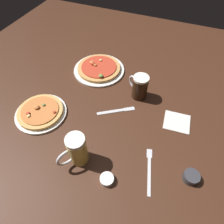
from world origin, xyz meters
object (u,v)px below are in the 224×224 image
object	(u,v)px
pizza_plate_far	(99,69)
napkin_folded	(177,122)
beer_mug_amber	(140,87)
ramekin_butter	(107,179)
beer_mug_dark	(77,150)
ramekin_sauce	(191,177)
fork_left	(149,170)
knife_right	(116,111)
pizza_plate_near	(41,112)

from	to	relation	value
pizza_plate_far	napkin_folded	xyz separation A→B (m)	(0.56, -0.23, -0.01)
beer_mug_amber	ramekin_butter	xyz separation A→B (m)	(0.02, -0.54, -0.06)
beer_mug_dark	ramekin_sauce	distance (m)	0.51
ramekin_sauce	fork_left	bearing A→B (deg)	-170.63
napkin_folded	pizza_plate_far	bearing A→B (deg)	157.39
knife_right	ramekin_butter	bearing A→B (deg)	-74.68
pizza_plate_far	beer_mug_dark	world-z (taller)	beer_mug_dark
ramekin_butter	beer_mug_dark	bearing A→B (deg)	164.43
ramekin_sauce	fork_left	xyz separation A→B (m)	(-0.17, -0.03, -0.02)
ramekin_sauce	knife_right	size ratio (longest dim) A/B	0.36
pizza_plate_far	ramekin_sauce	size ratio (longest dim) A/B	4.93
pizza_plate_far	fork_left	distance (m)	0.74
beer_mug_dark	ramekin_butter	size ratio (longest dim) A/B	2.84
beer_mug_amber	napkin_folded	xyz separation A→B (m)	(0.25, -0.11, -0.07)
pizza_plate_near	pizza_plate_far	xyz separation A→B (m)	(0.14, 0.46, -0.00)
beer_mug_dark	napkin_folded	world-z (taller)	beer_mug_dark
beer_mug_dark	fork_left	xyz separation A→B (m)	(0.32, 0.07, -0.08)
pizza_plate_near	ramekin_sauce	bearing A→B (deg)	-4.17
pizza_plate_near	beer_mug_amber	world-z (taller)	beer_mug_amber
beer_mug_dark	beer_mug_amber	distance (m)	0.51
pizza_plate_near	beer_mug_amber	size ratio (longest dim) A/B	1.95
beer_mug_dark	knife_right	bearing A→B (deg)	80.38
fork_left	beer_mug_dark	bearing A→B (deg)	-167.54
beer_mug_dark	ramekin_sauce	bearing A→B (deg)	11.37
beer_mug_dark	ramekin_butter	bearing A→B (deg)	-15.57
pizza_plate_near	knife_right	size ratio (longest dim) A/B	1.46
beer_mug_dark	beer_mug_amber	xyz separation A→B (m)	(0.13, 0.49, -0.01)
ramekin_sauce	ramekin_butter	distance (m)	0.36
pizza_plate_near	pizza_plate_far	world-z (taller)	same
pizza_plate_far	knife_right	xyz separation A→B (m)	(0.23, -0.28, -0.01)
ramekin_butter	pizza_plate_near	bearing A→B (deg)	157.11
pizza_plate_near	beer_mug_dark	bearing A→B (deg)	-26.27
knife_right	pizza_plate_far	bearing A→B (deg)	129.41
beer_mug_dark	napkin_folded	xyz separation A→B (m)	(0.38, 0.38, -0.08)
pizza_plate_near	fork_left	distance (m)	0.64
ramekin_butter	knife_right	world-z (taller)	ramekin_butter
pizza_plate_far	beer_mug_dark	bearing A→B (deg)	-73.90
beer_mug_amber	fork_left	world-z (taller)	beer_mug_amber
ramekin_sauce	ramekin_butter	size ratio (longest dim) A/B	1.13
pizza_plate_far	fork_left	size ratio (longest dim) A/B	1.56
pizza_plate_near	pizza_plate_far	size ratio (longest dim) A/B	0.83
napkin_folded	fork_left	size ratio (longest dim) A/B	0.62
napkin_folded	ramekin_butter	bearing A→B (deg)	-117.88
ramekin_butter	knife_right	bearing A→B (deg)	105.32
pizza_plate_far	ramekin_butter	xyz separation A→B (m)	(0.34, -0.66, -0.00)
pizza_plate_far	beer_mug_amber	distance (m)	0.34
pizza_plate_far	ramekin_sauce	xyz separation A→B (m)	(0.67, -0.52, 0.00)
beer_mug_amber	ramekin_sauce	distance (m)	0.53
pizza_plate_far	beer_mug_dark	distance (m)	0.64
pizza_plate_far	beer_mug_amber	size ratio (longest dim) A/B	2.35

